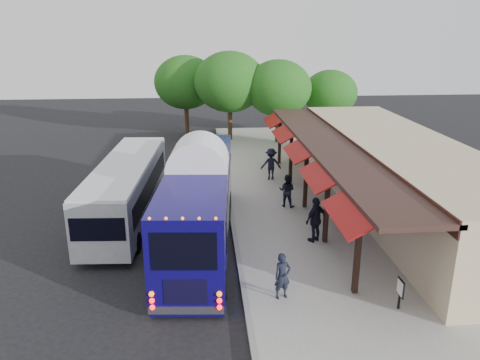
# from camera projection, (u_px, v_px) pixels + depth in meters

# --- Properties ---
(ground) EXTENTS (90.00, 90.00, 0.00)m
(ground) POSITION_uv_depth(u_px,v_px,m) (236.00, 249.00, 19.53)
(ground) COLOR black
(ground) RESTS_ON ground
(sidewalk) EXTENTS (10.00, 40.00, 0.15)m
(sidewalk) POSITION_uv_depth(u_px,v_px,m) (328.00, 209.00, 23.68)
(sidewalk) COLOR #9E9B93
(sidewalk) RESTS_ON ground
(curb) EXTENTS (0.20, 40.00, 0.16)m
(curb) POSITION_uv_depth(u_px,v_px,m) (231.00, 212.00, 23.30)
(curb) COLOR gray
(curb) RESTS_ON ground
(station_shelter) EXTENTS (8.15, 20.00, 3.60)m
(station_shelter) POSITION_uv_depth(u_px,v_px,m) (396.00, 174.00, 23.39)
(station_shelter) COLOR tan
(station_shelter) RESTS_ON ground
(coach_bus) EXTENTS (3.34, 11.67, 3.69)m
(coach_bus) POSITION_uv_depth(u_px,v_px,m) (200.00, 199.00, 19.55)
(coach_bus) COLOR #0F075A
(coach_bus) RESTS_ON ground
(city_bus) EXTENTS (2.89, 10.65, 2.83)m
(city_bus) POSITION_uv_depth(u_px,v_px,m) (127.00, 188.00, 22.24)
(city_bus) COLOR gray
(city_bus) RESTS_ON ground
(ped_a) EXTENTS (0.67, 0.53, 1.61)m
(ped_a) POSITION_uv_depth(u_px,v_px,m) (282.00, 276.00, 15.52)
(ped_a) COLOR black
(ped_a) RESTS_ON sidewalk
(ped_b) EXTENTS (1.02, 0.93, 1.70)m
(ped_b) POSITION_uv_depth(u_px,v_px,m) (287.00, 191.00, 23.53)
(ped_b) COLOR black
(ped_b) RESTS_ON sidewalk
(ped_c) EXTENTS (1.22, 1.06, 1.97)m
(ped_c) POSITION_uv_depth(u_px,v_px,m) (316.00, 219.00, 19.64)
(ped_c) COLOR black
(ped_c) RESTS_ON sidewalk
(ped_d) EXTENTS (1.23, 0.72, 1.89)m
(ped_d) POSITION_uv_depth(u_px,v_px,m) (271.00, 164.00, 27.79)
(ped_d) COLOR black
(ped_d) RESTS_ON sidewalk
(sign_board) EXTENTS (0.07, 0.48, 1.06)m
(sign_board) POSITION_uv_depth(u_px,v_px,m) (400.00, 289.00, 14.90)
(sign_board) COLOR black
(sign_board) RESTS_ON sidewalk
(tree_left) EXTENTS (5.58, 5.58, 7.14)m
(tree_left) POSITION_uv_depth(u_px,v_px,m) (230.00, 82.00, 36.64)
(tree_left) COLOR #382314
(tree_left) RESTS_ON ground
(tree_mid) EXTENTS (5.12, 5.12, 6.55)m
(tree_mid) POSITION_uv_depth(u_px,v_px,m) (278.00, 88.00, 36.05)
(tree_mid) COLOR #382314
(tree_mid) RESTS_ON ground
(tree_right) EXTENTS (4.40, 4.40, 5.63)m
(tree_right) POSITION_uv_depth(u_px,v_px,m) (330.00, 93.00, 37.81)
(tree_right) COLOR #382314
(tree_right) RESTS_ON ground
(tree_far) EXTENTS (5.23, 5.23, 6.70)m
(tree_far) POSITION_uv_depth(u_px,v_px,m) (186.00, 82.00, 39.03)
(tree_far) COLOR #382314
(tree_far) RESTS_ON ground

